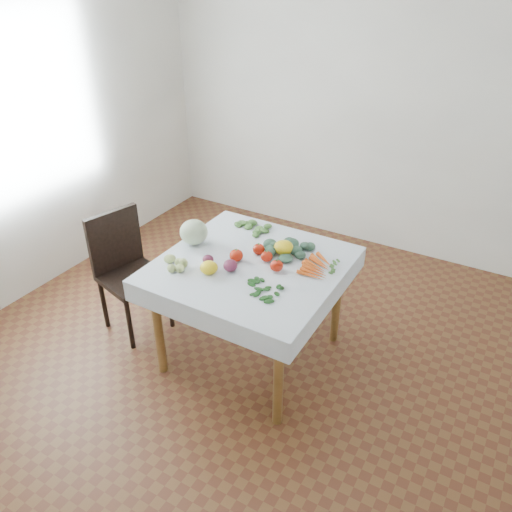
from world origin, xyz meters
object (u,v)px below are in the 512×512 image
at_px(table, 251,277).
at_px(heirloom_back, 284,247).
at_px(cabbage, 194,232).
at_px(chair, 125,264).
at_px(carrot_bunch, 317,268).

bearing_deg(table, heirloom_back, 60.31).
bearing_deg(table, cabbage, 176.04).
relative_size(chair, carrot_bunch, 3.14).
distance_m(table, heirloom_back, 0.29).
relative_size(table, heirloom_back, 7.78).
distance_m(chair, carrot_bunch, 1.42).
relative_size(chair, heirloom_back, 7.01).
height_order(cabbage, carrot_bunch, cabbage).
bearing_deg(chair, table, 7.85).
bearing_deg(chair, cabbage, 17.99).
relative_size(table, cabbage, 5.33).
height_order(table, carrot_bunch, carrot_bunch).
distance_m(cabbage, heirloom_back, 0.61).
relative_size(table, carrot_bunch, 3.48).
height_order(cabbage, heirloom_back, cabbage).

